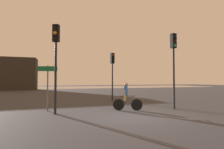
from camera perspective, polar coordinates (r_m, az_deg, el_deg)
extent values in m
plane|color=#333338|center=(8.68, 7.18, -13.48)|extent=(120.00, 120.00, 0.00)
cube|color=gray|center=(46.60, -13.43, -4.11)|extent=(80.00, 16.00, 0.01)
cylinder|color=black|center=(9.49, -17.96, -1.02)|extent=(0.12, 0.12, 3.75)
cube|color=black|center=(9.80, -17.80, 12.70)|extent=(0.39, 0.35, 0.90)
cylinder|color=black|center=(9.76, -18.13, 14.53)|extent=(0.19, 0.11, 0.19)
cube|color=black|center=(9.78, -18.17, 15.18)|extent=(0.22, 0.19, 0.02)
cylinder|color=orange|center=(9.69, -18.15, 12.89)|extent=(0.19, 0.11, 0.19)
cube|color=black|center=(9.70, -18.19, 13.55)|extent=(0.22, 0.19, 0.02)
cylinder|color=black|center=(9.62, -18.17, 11.22)|extent=(0.19, 0.11, 0.19)
cube|color=black|center=(9.62, -18.21, 11.88)|extent=(0.22, 0.19, 0.02)
cylinder|color=black|center=(11.31, 19.53, -1.21)|extent=(0.12, 0.12, 3.73)
cube|color=black|center=(11.57, 19.39, 10.32)|extent=(0.35, 0.29, 0.90)
cylinder|color=black|center=(11.55, 19.87, 11.83)|extent=(0.19, 0.06, 0.19)
cube|color=black|center=(11.56, 19.94, 12.38)|extent=(0.21, 0.15, 0.02)
cylinder|color=black|center=(11.48, 19.89, 10.43)|extent=(0.19, 0.06, 0.19)
cube|color=black|center=(11.49, 19.95, 10.98)|extent=(0.21, 0.15, 0.02)
cylinder|color=green|center=(11.42, 19.91, 9.00)|extent=(0.19, 0.06, 0.19)
cube|color=black|center=(11.43, 19.97, 9.56)|extent=(0.21, 0.15, 0.02)
cylinder|color=black|center=(15.01, 0.11, -2.48)|extent=(0.12, 0.12, 3.22)
cube|color=black|center=(15.13, 0.11, 5.33)|extent=(0.37, 0.31, 0.90)
cylinder|color=red|center=(15.06, 0.39, 6.48)|extent=(0.19, 0.08, 0.19)
cube|color=black|center=(15.06, 0.43, 6.90)|extent=(0.21, 0.16, 0.02)
cylinder|color=black|center=(15.02, 0.39, 5.39)|extent=(0.19, 0.08, 0.19)
cube|color=black|center=(15.02, 0.43, 5.81)|extent=(0.21, 0.16, 0.02)
cylinder|color=black|center=(14.99, 0.39, 4.29)|extent=(0.19, 0.08, 0.19)
cube|color=black|center=(14.98, 0.43, 4.71)|extent=(0.21, 0.16, 0.02)
cylinder|color=slate|center=(10.65, -20.30, -4.19)|extent=(0.08, 0.08, 2.60)
cube|color=#116038|center=(10.62, -20.31, 1.79)|extent=(1.07, 0.31, 0.28)
cylinder|color=black|center=(10.35, 8.07, -9.76)|extent=(0.62, 0.29, 0.66)
cylinder|color=black|center=(10.35, 2.17, -9.78)|extent=(0.62, 0.29, 0.66)
cylinder|color=black|center=(10.28, 5.11, -7.02)|extent=(0.79, 0.36, 0.04)
cylinder|color=black|center=(10.30, 4.27, -8.27)|extent=(0.04, 0.04, 0.55)
cylinder|color=black|center=(10.29, 7.77, -6.73)|extent=(0.21, 0.44, 0.03)
cylinder|color=olive|center=(10.18, 4.26, -6.79)|extent=(0.11, 0.11, 0.60)
cylinder|color=olive|center=(10.38, 4.28, -6.70)|extent=(0.11, 0.11, 0.60)
cube|color=navy|center=(10.26, 4.54, -5.24)|extent=(0.30, 0.35, 0.54)
sphere|color=#846047|center=(10.24, 4.71, -3.17)|extent=(0.20, 0.20, 0.20)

